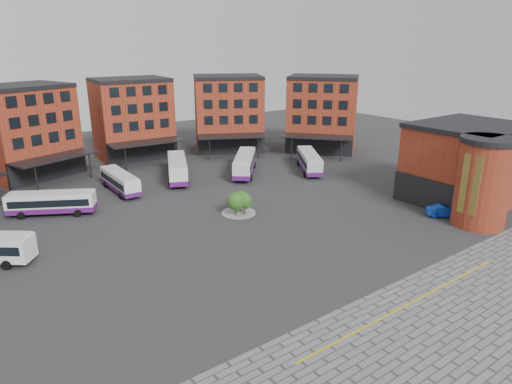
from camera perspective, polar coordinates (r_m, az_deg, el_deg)
ground at (r=48.50m, az=3.87°, el=-7.29°), size 160.00×160.00×0.00m
paving_zone at (r=38.63m, az=28.98°, el=-17.10°), size 50.00×22.00×0.02m
yellow_line at (r=41.65m, az=18.90°, el=-12.92°), size 26.00×0.15×0.02m
main_building at (r=76.53m, az=-17.82°, el=7.15°), size 94.14×42.48×14.60m
east_building at (r=66.49m, az=25.12°, el=2.97°), size 17.40×15.40×10.60m
tree_island at (r=57.52m, az=-2.02°, el=-1.22°), size 4.40×4.40×3.08m
bus_b at (r=62.90m, az=-24.21°, el=-1.23°), size 10.41×7.29×2.98m
bus_c at (r=69.17m, az=-16.66°, el=1.30°), size 2.69×10.38×2.92m
bus_d at (r=73.25m, az=-9.81°, el=2.96°), size 7.59×12.06×3.39m
bus_e at (r=75.13m, az=-1.43°, el=3.60°), size 9.79×10.84×3.35m
bus_f at (r=77.53m, az=6.66°, el=3.87°), size 8.29×10.87×3.18m
blue_car at (r=61.77m, az=22.54°, el=-2.21°), size 4.34×4.17×1.47m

